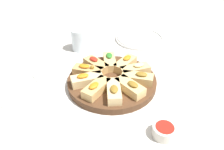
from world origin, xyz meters
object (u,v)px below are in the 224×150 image
Objects in this scene: plate_right at (140,38)px; dipping_bowl at (164,131)px; water_glass at (79,40)px; plate_left at (13,89)px; serving_board at (112,81)px.

plate_right is 3.62× the size of dipping_bowl.
water_glass reaches higher than dipping_bowl.
plate_right is (0.60, 0.17, -0.00)m from plate_left.
plate_right is (0.27, 0.28, -0.00)m from serving_board.
serving_board is 1.72× the size of plate_left.
plate_left is at bearing 135.13° from dipping_bowl.
water_glass reaches higher than plate_left.
water_glass is at bearing 97.27° from dipping_bowl.
dipping_bowl is at bearing -112.73° from plate_right.
serving_board is at bearing -16.97° from plate_left.
dipping_bowl reaches higher than plate_left.
dipping_bowl is at bearing -82.73° from water_glass.
water_glass is (-0.03, 0.30, 0.04)m from serving_board.
dipping_bowl is (0.37, -0.37, 0.01)m from plate_left.
water_glass is 1.49× the size of dipping_bowl.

